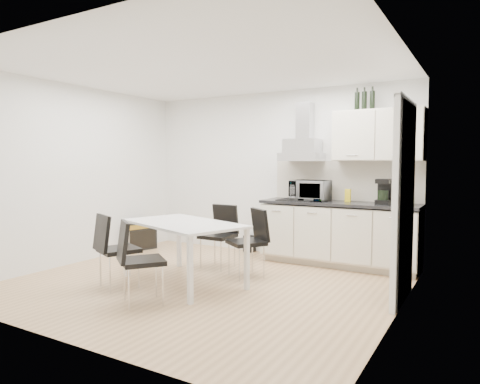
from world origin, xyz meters
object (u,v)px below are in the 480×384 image
at_px(guitar_amp, 139,236).
at_px(chair_near_right, 143,262).
at_px(kitchenette, 342,208).
at_px(chair_near_left, 119,251).
at_px(floor_speaker, 249,244).
at_px(dining_table, 183,228).
at_px(chair_far_left, 218,237).
at_px(chair_far_right, 246,243).

bearing_deg(guitar_amp, chair_near_right, -29.94).
bearing_deg(kitchenette, guitar_amp, -169.07).
bearing_deg(chair_near_left, guitar_amp, 151.44).
bearing_deg(floor_speaker, guitar_amp, -145.55).
xyz_separation_m(kitchenette, dining_table, (-1.42, -1.84, -0.15)).
bearing_deg(chair_near_left, kitchenette, 74.43).
relative_size(chair_far_left, guitar_amp, 1.43).
bearing_deg(chair_near_left, chair_far_right, 71.13).
height_order(dining_table, guitar_amp, dining_table).
bearing_deg(guitar_amp, dining_table, -16.91).
height_order(kitchenette, guitar_amp, kitchenette).
xyz_separation_m(dining_table, guitar_amp, (-1.88, 1.20, -0.44)).
bearing_deg(chair_near_right, chair_far_right, 111.08).
bearing_deg(kitchenette, chair_far_right, -125.89).
bearing_deg(chair_far_left, dining_table, 94.41).
bearing_deg(chair_far_right, kitchenette, -90.00).
bearing_deg(chair_near_left, floor_speaker, 105.91).
relative_size(chair_near_right, floor_speaker, 3.27).
bearing_deg(chair_near_right, chair_far_left, 132.57).
xyz_separation_m(chair_far_right, chair_near_left, (-1.07, -1.16, 0.00)).
distance_m(kitchenette, guitar_amp, 3.41).
bearing_deg(chair_near_left, chair_far_left, 93.99).
xyz_separation_m(chair_far_right, chair_near_right, (-0.42, -1.45, 0.00)).
height_order(chair_far_left, floor_speaker, chair_far_left).
bearing_deg(floor_speaker, chair_far_right, -53.45).
distance_m(chair_near_right, floor_speaker, 2.87).
distance_m(kitchenette, chair_far_right, 1.56).
height_order(dining_table, chair_near_right, chair_near_right).
relative_size(dining_table, floor_speaker, 6.53).
relative_size(chair_near_left, chair_near_right, 1.00).
height_order(dining_table, chair_near_left, chair_near_left).
height_order(chair_far_right, chair_near_right, same).
distance_m(dining_table, guitar_amp, 2.28).
height_order(kitchenette, dining_table, kitchenette).
bearing_deg(kitchenette, chair_far_left, -145.32).
bearing_deg(chair_near_left, dining_table, 69.26).
bearing_deg(chair_far_left, chair_near_right, 96.87).
xyz_separation_m(chair_far_left, chair_near_left, (-0.49, -1.37, 0.00)).
distance_m(chair_near_left, guitar_amp, 2.21).
height_order(chair_far_left, chair_far_right, same).
bearing_deg(chair_far_right, guitar_amp, 22.32).
distance_m(chair_near_left, chair_near_right, 0.71).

